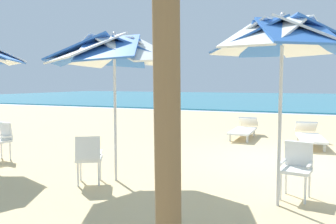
{
  "coord_description": "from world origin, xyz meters",
  "views": [
    {
      "loc": [
        0.44,
        -8.15,
        1.78
      ],
      "look_at": [
        -3.04,
        0.27,
        1.0
      ],
      "focal_mm": 36.98,
      "sensor_mm": 36.0,
      "label": 1
    }
  ],
  "objects_px": {
    "sun_lounger_1": "(310,136)",
    "sun_lounger_2": "(244,129)",
    "plastic_chair_0": "(297,166)",
    "beach_umbrella_1": "(114,52)",
    "plastic_chair_1": "(89,156)",
    "beach_umbrella_0": "(282,38)",
    "plastic_chair_2": "(1,139)"
  },
  "relations": [
    {
      "from": "plastic_chair_0",
      "to": "sun_lounger_1",
      "type": "relative_size",
      "value": 0.39
    },
    {
      "from": "beach_umbrella_1",
      "to": "sun_lounger_2",
      "type": "distance_m",
      "value": 6.26
    },
    {
      "from": "plastic_chair_0",
      "to": "plastic_chair_2",
      "type": "xyz_separation_m",
      "value": [
        -6.36,
        0.17,
        0.0
      ]
    },
    {
      "from": "beach_umbrella_0",
      "to": "sun_lounger_1",
      "type": "relative_size",
      "value": 1.25
    },
    {
      "from": "beach_umbrella_0",
      "to": "beach_umbrella_1",
      "type": "bearing_deg",
      "value": 175.42
    },
    {
      "from": "plastic_chair_1",
      "to": "plastic_chair_2",
      "type": "xyz_separation_m",
      "value": [
        -2.99,
        0.82,
        0.0
      ]
    },
    {
      "from": "beach_umbrella_0",
      "to": "plastic_chair_2",
      "type": "bearing_deg",
      "value": 173.97
    },
    {
      "from": "sun_lounger_1",
      "to": "sun_lounger_2",
      "type": "relative_size",
      "value": 1.03
    },
    {
      "from": "sun_lounger_1",
      "to": "sun_lounger_2",
      "type": "height_order",
      "value": "same"
    },
    {
      "from": "beach_umbrella_0",
      "to": "sun_lounger_2",
      "type": "height_order",
      "value": "beach_umbrella_0"
    },
    {
      "from": "plastic_chair_0",
      "to": "beach_umbrella_1",
      "type": "distance_m",
      "value": 3.58
    },
    {
      "from": "sun_lounger_2",
      "to": "beach_umbrella_1",
      "type": "bearing_deg",
      "value": -102.51
    },
    {
      "from": "beach_umbrella_1",
      "to": "sun_lounger_1",
      "type": "height_order",
      "value": "beach_umbrella_1"
    },
    {
      "from": "plastic_chair_1",
      "to": "sun_lounger_2",
      "type": "relative_size",
      "value": 0.4
    },
    {
      "from": "beach_umbrella_1",
      "to": "plastic_chair_2",
      "type": "distance_m",
      "value": 3.79
    },
    {
      "from": "beach_umbrella_1",
      "to": "plastic_chair_2",
      "type": "xyz_separation_m",
      "value": [
        -3.29,
        0.42,
        -1.83
      ]
    },
    {
      "from": "plastic_chair_1",
      "to": "plastic_chair_2",
      "type": "bearing_deg",
      "value": 164.71
    },
    {
      "from": "beach_umbrella_1",
      "to": "plastic_chair_1",
      "type": "bearing_deg",
      "value": -127.48
    },
    {
      "from": "plastic_chair_1",
      "to": "sun_lounger_1",
      "type": "relative_size",
      "value": 0.39
    },
    {
      "from": "plastic_chair_0",
      "to": "plastic_chair_1",
      "type": "bearing_deg",
      "value": -169.16
    },
    {
      "from": "plastic_chair_2",
      "to": "sun_lounger_1",
      "type": "relative_size",
      "value": 0.39
    },
    {
      "from": "beach_umbrella_0",
      "to": "sun_lounger_1",
      "type": "height_order",
      "value": "beach_umbrella_0"
    },
    {
      "from": "plastic_chair_1",
      "to": "sun_lounger_1",
      "type": "bearing_deg",
      "value": 57.14
    },
    {
      "from": "plastic_chair_2",
      "to": "sun_lounger_2",
      "type": "xyz_separation_m",
      "value": [
        4.57,
        5.36,
        -0.22
      ]
    },
    {
      "from": "plastic_chair_1",
      "to": "plastic_chair_2",
      "type": "relative_size",
      "value": 1.0
    },
    {
      "from": "sun_lounger_1",
      "to": "sun_lounger_2",
      "type": "bearing_deg",
      "value": 160.83
    },
    {
      "from": "beach_umbrella_0",
      "to": "beach_umbrella_1",
      "type": "xyz_separation_m",
      "value": [
        -2.85,
        0.23,
        -0.08
      ]
    },
    {
      "from": "beach_umbrella_1",
      "to": "plastic_chair_2",
      "type": "relative_size",
      "value": 3.09
    },
    {
      "from": "beach_umbrella_0",
      "to": "plastic_chair_2",
      "type": "relative_size",
      "value": 3.18
    },
    {
      "from": "plastic_chair_2",
      "to": "sun_lounger_2",
      "type": "distance_m",
      "value": 7.05
    },
    {
      "from": "plastic_chair_0",
      "to": "beach_umbrella_1",
      "type": "relative_size",
      "value": 0.32
    },
    {
      "from": "plastic_chair_1",
      "to": "sun_lounger_1",
      "type": "height_order",
      "value": "plastic_chair_1"
    }
  ]
}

